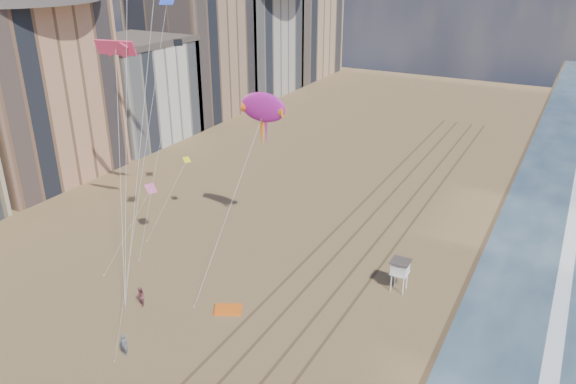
{
  "coord_description": "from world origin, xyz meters",
  "views": [
    {
      "loc": [
        21.4,
        -15.97,
        30.08
      ],
      "look_at": [
        -1.02,
        26.0,
        9.5
      ],
      "focal_mm": 35.0,
      "sensor_mm": 36.0,
      "label": 1
    }
  ],
  "objects_px": {
    "kite_flyer_a": "(124,345)",
    "kite_flyer_b": "(140,297)",
    "show_kite": "(263,108)",
    "grounded_kite": "(228,309)",
    "lifeguard_stand": "(400,268)"
  },
  "relations": [
    {
      "from": "kite_flyer_a",
      "to": "kite_flyer_b",
      "type": "xyz_separation_m",
      "value": [
        -3.5,
        5.85,
        -0.01
      ]
    },
    {
      "from": "grounded_kite",
      "to": "show_kite",
      "type": "distance_m",
      "value": 20.04
    },
    {
      "from": "grounded_kite",
      "to": "kite_flyer_a",
      "type": "height_order",
      "value": "kite_flyer_a"
    },
    {
      "from": "show_kite",
      "to": "kite_flyer_b",
      "type": "distance_m",
      "value": 21.69
    },
    {
      "from": "lifeguard_stand",
      "to": "kite_flyer_a",
      "type": "relative_size",
      "value": 1.65
    },
    {
      "from": "kite_flyer_a",
      "to": "show_kite",
      "type": "bearing_deg",
      "value": 85.77
    },
    {
      "from": "grounded_kite",
      "to": "kite_flyer_a",
      "type": "relative_size",
      "value": 1.28
    },
    {
      "from": "show_kite",
      "to": "kite_flyer_a",
      "type": "xyz_separation_m",
      "value": [
        -0.69,
        -21.34,
        -14.58
      ]
    },
    {
      "from": "lifeguard_stand",
      "to": "grounded_kite",
      "type": "relative_size",
      "value": 1.29
    },
    {
      "from": "kite_flyer_a",
      "to": "kite_flyer_b",
      "type": "relative_size",
      "value": 1.01
    },
    {
      "from": "lifeguard_stand",
      "to": "show_kite",
      "type": "distance_m",
      "value": 20.62
    },
    {
      "from": "grounded_kite",
      "to": "show_kite",
      "type": "bearing_deg",
      "value": 77.71
    },
    {
      "from": "grounded_kite",
      "to": "show_kite",
      "type": "xyz_separation_m",
      "value": [
        -3.29,
        12.38,
        15.41
      ]
    },
    {
      "from": "grounded_kite",
      "to": "kite_flyer_a",
      "type": "bearing_deg",
      "value": -141.14
    },
    {
      "from": "show_kite",
      "to": "grounded_kite",
      "type": "bearing_deg",
      "value": -75.12
    }
  ]
}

